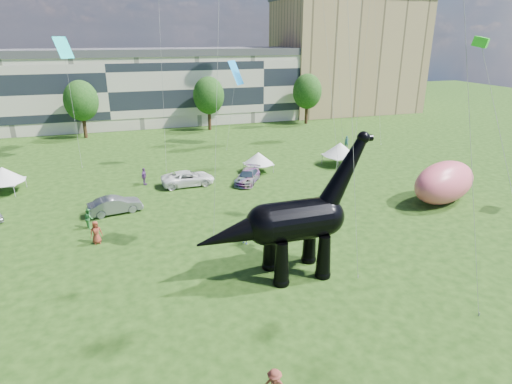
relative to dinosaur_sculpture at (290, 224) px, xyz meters
name	(u,v)px	position (x,y,z in m)	size (l,w,h in m)	color
ground	(267,326)	(-3.27, -4.92, -3.73)	(220.00, 220.00, 0.00)	#16330C
terrace_row	(108,91)	(-11.27, 57.08, 2.27)	(78.00, 11.00, 12.00)	beige
apartment_block	(346,57)	(36.73, 60.08, 7.27)	(28.00, 18.00, 22.00)	tan
tree_mid_left	(81,97)	(-15.27, 48.08, 2.56)	(5.20, 5.20, 9.44)	#382314
tree_mid_right	(209,92)	(4.73, 48.08, 2.56)	(5.20, 5.20, 9.44)	#382314
tree_far_right	(307,89)	(22.73, 48.08, 2.56)	(5.20, 5.20, 9.44)	#382314
dinosaur_sculpture	(290,224)	(0.00, 0.00, 0.00)	(12.04, 3.34, 9.88)	black
car_grey	(115,205)	(-11.11, 14.65, -2.95)	(1.65, 4.73, 1.56)	slate
car_white	(188,178)	(-3.53, 20.32, -2.94)	(2.61, 5.67, 1.58)	white
car_dark	(248,176)	(2.86, 19.18, -3.01)	(2.02, 4.97, 1.44)	#595960
gazebo_near	(258,158)	(5.19, 22.52, -2.04)	(4.23, 4.23, 2.41)	silver
gazebo_far	(340,149)	(15.71, 22.22, -1.71)	(4.76, 4.76, 2.87)	white
gazebo_left	(3,175)	(-21.83, 23.80, -1.81)	(4.64, 4.64, 2.74)	silver
inflatable_pink	(444,182)	(19.20, 7.86, -1.72)	(8.03, 4.02, 4.02)	#E3586E
visitors	(95,227)	(-12.68, 9.87, -2.84)	(56.40, 40.87, 1.90)	#307937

